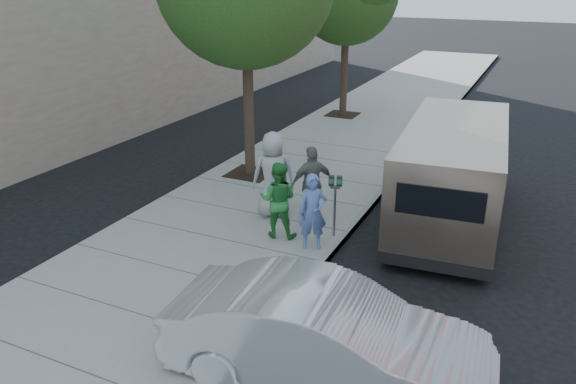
% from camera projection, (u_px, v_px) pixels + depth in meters
% --- Properties ---
extents(ground, '(120.00, 120.00, 0.00)m').
position_uv_depth(ground, '(288.00, 226.00, 13.00)').
color(ground, black).
rests_on(ground, ground).
extents(sidewalk, '(5.00, 60.00, 0.15)m').
position_uv_depth(sidewalk, '(250.00, 215.00, 13.37)').
color(sidewalk, gray).
rests_on(sidewalk, ground).
extents(curb_face, '(0.12, 60.00, 0.16)m').
position_uv_depth(curb_face, '(347.00, 234.00, 12.40)').
color(curb_face, gray).
rests_on(curb_face, ground).
extents(parking_meter, '(0.30, 0.17, 1.38)m').
position_uv_depth(parking_meter, '(335.00, 193.00, 11.82)').
color(parking_meter, gray).
rests_on(parking_meter, sidewalk).
extents(van, '(2.58, 6.39, 2.32)m').
position_uv_depth(van, '(452.00, 172.00, 12.79)').
color(van, tan).
rests_on(van, ground).
extents(sedan, '(4.72, 2.00, 1.51)m').
position_uv_depth(sedan, '(326.00, 339.00, 7.79)').
color(sedan, silver).
rests_on(sedan, ground).
extents(person_officer, '(0.69, 0.61, 1.60)m').
position_uv_depth(person_officer, '(313.00, 212.00, 11.37)').
color(person_officer, '#5C7CC4').
rests_on(person_officer, sidewalk).
extents(person_green_shirt, '(0.93, 0.80, 1.67)m').
position_uv_depth(person_green_shirt, '(278.00, 200.00, 11.88)').
color(person_green_shirt, green).
rests_on(person_green_shirt, sidewalk).
extents(person_gray_shirt, '(1.17, 1.08, 2.01)m').
position_uv_depth(person_gray_shirt, '(273.00, 175.00, 12.85)').
color(person_gray_shirt, '#AEAEB1').
rests_on(person_gray_shirt, sidewalk).
extents(person_striped_polo, '(1.03, 1.02, 1.75)m').
position_uv_depth(person_striped_polo, '(312.00, 184.00, 12.67)').
color(person_striped_polo, gray).
rests_on(person_striped_polo, sidewalk).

